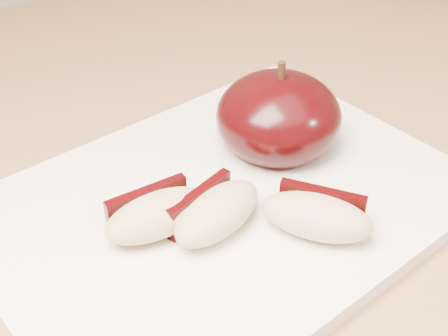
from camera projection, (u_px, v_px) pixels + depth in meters
back_cabinet at (45, 136)px, 1.26m from camera, size 2.40×0.62×0.94m
cutting_board at (224, 205)px, 0.41m from camera, size 0.34×0.27×0.01m
apple_half at (279, 117)px, 0.45m from camera, size 0.11×0.11×0.08m
apple_wedge_a at (156, 214)px, 0.38m from camera, size 0.07×0.04×0.03m
apple_wedge_b at (215, 212)px, 0.38m from camera, size 0.08×0.05×0.03m
apple_wedge_c at (317, 215)px, 0.38m from camera, size 0.07×0.07×0.03m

